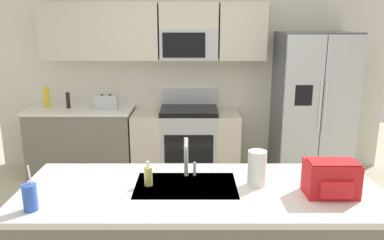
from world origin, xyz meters
The scene contains 12 objects.
kitchen_wall_unit centered at (-0.14, 2.08, 1.47)m, with size 5.20×0.43×2.60m.
back_counter centered at (-1.40, 1.80, 0.45)m, with size 1.33×0.63×0.90m.
range_oven centered at (-0.05, 1.80, 0.44)m, with size 1.36×0.61×1.10m.
refrigerator centered at (1.54, 1.73, 0.93)m, with size 0.90×0.76×1.85m.
toaster centered at (-1.05, 1.75, 0.99)m, with size 0.28×0.16×0.18m.
pepper_mill centered at (-1.54, 1.80, 1.00)m, with size 0.05×0.05×0.20m, color black.
bottle_yellow centered at (-1.83, 1.85, 1.03)m, with size 0.07×0.07×0.26m, color yellow.
sink_faucet centered at (-0.01, -0.44, 1.07)m, with size 0.08×0.21×0.28m.
drink_cup_blue centered at (-0.91, -0.94, 0.98)m, with size 0.08×0.08×0.28m.
soap_dispenser centered at (-0.26, -0.59, 0.97)m, with size 0.06×0.06×0.17m.
paper_towel_roll centered at (0.46, -0.58, 1.02)m, with size 0.12×0.12×0.24m, color white.
backpack centered at (0.91, -0.73, 1.02)m, with size 0.32×0.22×0.23m.
Camera 1 is at (0.03, -2.98, 1.97)m, focal length 35.98 mm.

